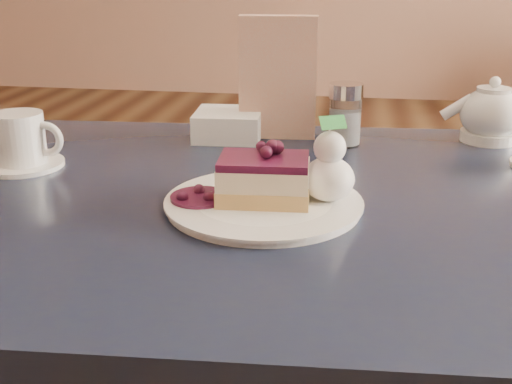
# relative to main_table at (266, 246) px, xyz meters

# --- Properties ---
(main_table) EXTENTS (1.36, 0.95, 0.82)m
(main_table) POSITION_rel_main_table_xyz_m (0.00, 0.00, 0.00)
(main_table) COLOR black
(main_table) RESTS_ON ground
(dessert_plate) EXTENTS (0.28, 0.28, 0.01)m
(dessert_plate) POSITION_rel_main_table_xyz_m (0.00, -0.05, 0.09)
(dessert_plate) COLOR white
(dessert_plate) RESTS_ON main_table
(cheesecake_slice) EXTENTS (0.14, 0.10, 0.07)m
(cheesecake_slice) POSITION_rel_main_table_xyz_m (0.00, -0.05, 0.13)
(cheesecake_slice) COLOR #DEB859
(cheesecake_slice) RESTS_ON dessert_plate
(whipped_cream) EXTENTS (0.07, 0.07, 0.07)m
(whipped_cream) POSITION_rel_main_table_xyz_m (0.10, -0.04, 0.13)
(whipped_cream) COLOR white
(whipped_cream) RESTS_ON dessert_plate
(berry_sauce) EXTENTS (0.09, 0.09, 0.01)m
(berry_sauce) POSITION_rel_main_table_xyz_m (-0.09, -0.07, 0.10)
(berry_sauce) COLOR #420D2B
(berry_sauce) RESTS_ON dessert_plate
(coffee_set) EXTENTS (0.15, 0.14, 0.10)m
(coffee_set) POSITION_rel_main_table_xyz_m (-0.44, 0.07, 0.13)
(coffee_set) COLOR white
(coffee_set) RESTS_ON main_table
(tea_set) EXTENTS (0.25, 0.29, 0.11)m
(tea_set) POSITION_rel_main_table_xyz_m (0.40, 0.34, 0.13)
(tea_set) COLOR white
(tea_set) RESTS_ON main_table
(menu_card) EXTENTS (0.15, 0.04, 0.24)m
(menu_card) POSITION_rel_main_table_xyz_m (-0.03, 0.34, 0.21)
(menu_card) COLOR beige
(menu_card) RESTS_ON main_table
(sugar_shaker) EXTENTS (0.07, 0.07, 0.12)m
(sugar_shaker) POSITION_rel_main_table_xyz_m (0.11, 0.30, 0.15)
(sugar_shaker) COLOR white
(sugar_shaker) RESTS_ON main_table
(napkin_stack) EXTENTS (0.14, 0.14, 0.05)m
(napkin_stack) POSITION_rel_main_table_xyz_m (-0.12, 0.32, 0.11)
(napkin_stack) COLOR white
(napkin_stack) RESTS_ON main_table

